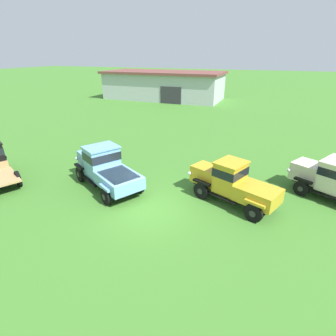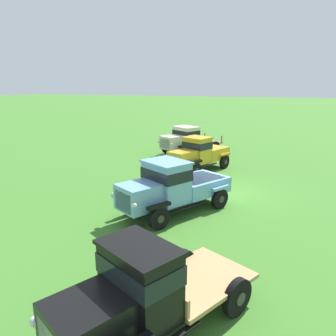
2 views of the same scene
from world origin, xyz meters
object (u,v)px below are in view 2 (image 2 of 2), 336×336
object	(u,v)px
vintage_truck_foreground_near	(137,294)
vintage_truck_second_in_line	(172,186)
vintage_truck_midrow_center	(199,154)
vintage_truck_far_side	(185,139)

from	to	relation	value
vintage_truck_foreground_near	vintage_truck_second_in_line	world-z (taller)	vintage_truck_second_in_line
vintage_truck_foreground_near	vintage_truck_midrow_center	size ratio (longest dim) A/B	1.07
vintage_truck_midrow_center	vintage_truck_second_in_line	bearing A→B (deg)	-173.37
vintage_truck_foreground_near	vintage_truck_second_in_line	distance (m)	7.01
vintage_truck_second_in_line	vintage_truck_far_side	bearing A→B (deg)	15.66
vintage_truck_foreground_near	vintage_truck_midrow_center	world-z (taller)	vintage_truck_foreground_near
vintage_truck_second_in_line	vintage_truck_foreground_near	bearing A→B (deg)	-165.53
vintage_truck_foreground_near	vintage_truck_far_side	xyz separation A→B (m)	(18.14, 4.93, -0.02)
vintage_truck_foreground_near	vintage_truck_far_side	distance (m)	18.80
vintage_truck_second_in_line	vintage_truck_far_side	world-z (taller)	vintage_truck_second_in_line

